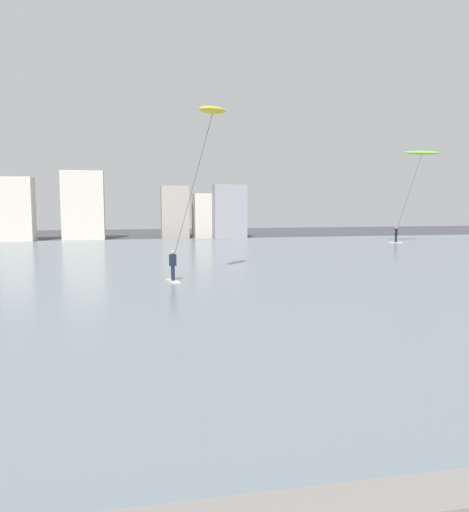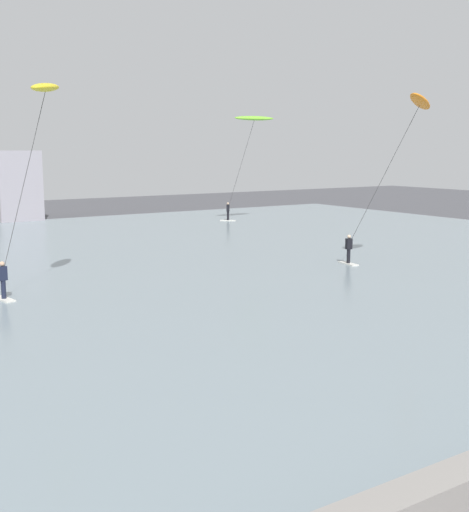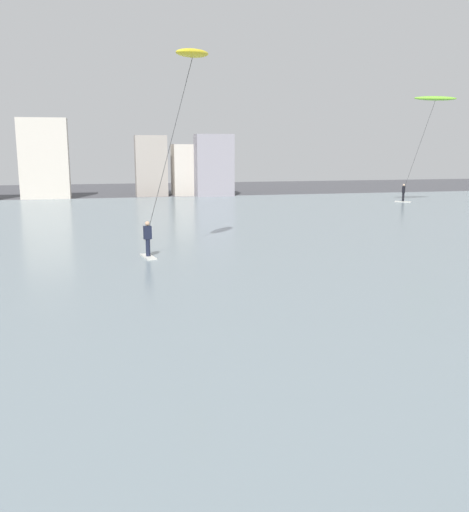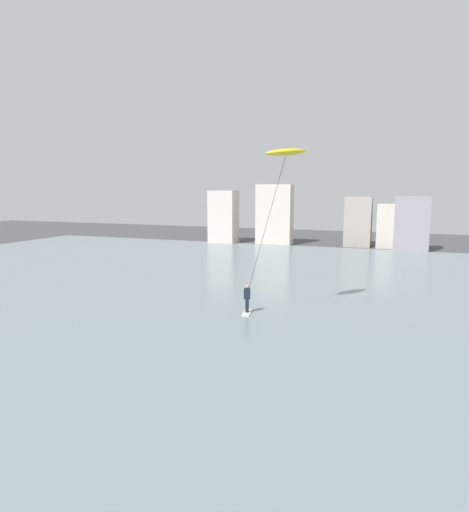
% 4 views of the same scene
% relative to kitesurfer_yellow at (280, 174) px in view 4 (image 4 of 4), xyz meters
% --- Properties ---
extents(water_bay, '(84.00, 52.00, 0.10)m').
position_rel_kitesurfer_yellow_xyz_m(water_bay, '(-0.38, 5.33, -7.82)').
color(water_bay, gray).
rests_on(water_bay, ground).
extents(far_shore_buildings, '(27.14, 5.96, 7.78)m').
position_rel_kitesurfer_yellow_xyz_m(far_shore_buildings, '(-2.65, 32.83, -4.60)').
color(far_shore_buildings, beige).
rests_on(far_shore_buildings, ground).
extents(kitesurfer_yellow, '(3.60, 2.61, 9.19)m').
position_rel_kitesurfer_yellow_xyz_m(kitesurfer_yellow, '(0.00, 0.00, 0.00)').
color(kitesurfer_yellow, silver).
rests_on(kitesurfer_yellow, water_bay).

